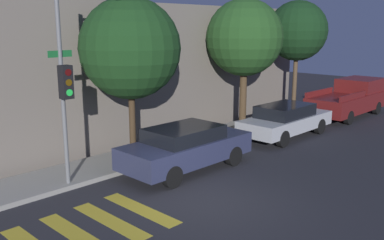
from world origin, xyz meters
TOP-DOWN VIEW (x-y plane):
  - ground_plane at (0.00, 0.00)m, footprint 60.00×60.00m
  - sidewalk at (0.00, 4.17)m, footprint 26.00×1.94m
  - building_row at (0.00, 8.54)m, footprint 26.00×6.00m
  - crosswalk at (-3.36, 0.80)m, footprint 4.15×2.60m
  - traffic_light_pole at (-1.55, 3.37)m, footprint 2.45×0.56m
  - sedan_near_corner at (1.41, 2.10)m, footprint 4.48×1.83m
  - sedan_middle at (7.25, 2.10)m, footprint 4.65×1.76m
  - pickup_truck at (13.32, 2.10)m, footprint 5.37×1.99m
  - tree_near_corner at (0.85, 4.09)m, footprint 3.31×3.31m
  - tree_midblock at (6.93, 4.09)m, footprint 3.26×3.26m
  - tree_far_end at (11.18, 4.09)m, footprint 2.94×2.94m

SIDE VIEW (x-z plane):
  - ground_plane at x=0.00m, z-range 0.00..0.00m
  - crosswalk at x=-3.36m, z-range 0.00..0.00m
  - sidewalk at x=0.00m, z-range 0.00..0.14m
  - sedan_middle at x=7.25m, z-range 0.05..1.42m
  - sedan_near_corner at x=1.41m, z-range 0.05..1.49m
  - pickup_truck at x=13.32m, z-range 0.00..1.83m
  - building_row at x=0.00m, z-range 0.00..5.38m
  - traffic_light_pole at x=-1.55m, z-range 0.76..6.60m
  - tree_near_corner at x=0.85m, z-range 1.07..6.53m
  - tree_midblock at x=6.93m, z-range 1.19..6.86m
  - tree_far_end at x=11.18m, z-range 1.39..7.15m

